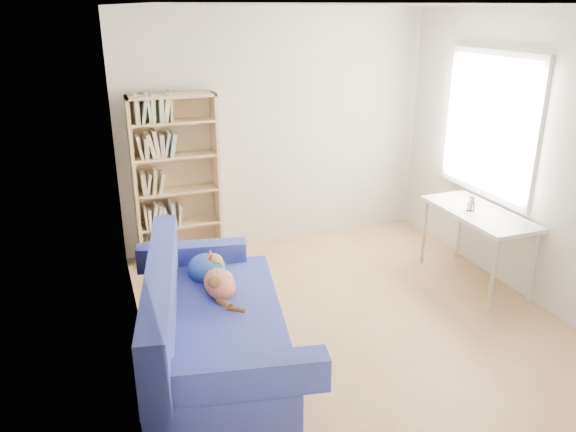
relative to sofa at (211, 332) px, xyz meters
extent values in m
plane|color=#AD804E|center=(1.31, 0.33, -0.36)|extent=(4.00, 4.00, 0.00)
cube|color=silver|center=(1.31, 2.33, 0.94)|extent=(3.50, 0.04, 2.60)
cube|color=silver|center=(1.31, -1.67, 0.94)|extent=(3.50, 0.04, 2.60)
cube|color=silver|center=(-0.44, 0.33, 0.94)|extent=(0.04, 4.00, 2.60)
cube|color=silver|center=(3.06, 0.33, 0.94)|extent=(0.04, 4.00, 2.60)
cube|color=white|center=(1.31, 0.33, 2.24)|extent=(3.50, 4.00, 0.04)
cube|color=white|center=(3.06, 0.93, 1.14)|extent=(0.01, 1.20, 1.30)
cube|color=navy|center=(0.04, -0.02, -0.12)|extent=(1.26, 2.08, 0.49)
cube|color=navy|center=(-0.33, -0.02, 0.36)|extent=(0.53, 1.94, 0.47)
cube|color=navy|center=(0.04, 0.87, 0.24)|extent=(0.93, 0.34, 0.22)
cube|color=navy|center=(0.04, -0.90, 0.24)|extent=(0.93, 0.34, 0.22)
cube|color=navy|center=(0.06, -0.02, 0.15)|extent=(1.21, 1.92, 0.05)
ellipsoid|color=#2F5499|center=(0.10, 0.56, 0.24)|extent=(0.30, 0.33, 0.23)
ellipsoid|color=#9D2B11|center=(0.13, 0.23, 0.26)|extent=(0.24, 0.43, 0.17)
ellipsoid|color=silver|center=(0.19, 0.35, 0.24)|extent=(0.14, 0.19, 0.11)
ellipsoid|color=#3E2511|center=(0.10, 0.18, 0.30)|extent=(0.14, 0.22, 0.08)
sphere|color=#9D2B11|center=(0.15, 0.53, 0.30)|extent=(0.15, 0.15, 0.15)
cone|color=#9D2B11|center=(0.13, 0.57, 0.37)|extent=(0.06, 0.07, 0.07)
cone|color=#9D2B11|center=(0.13, 0.49, 0.37)|extent=(0.06, 0.07, 0.07)
cylinder|color=#24B66D|center=(0.15, 0.45, 0.28)|extent=(0.12, 0.04, 0.12)
cylinder|color=#3E2511|center=(0.11, -0.02, 0.23)|extent=(0.10, 0.17, 0.06)
cube|color=tan|center=(-0.28, 2.17, 0.53)|extent=(0.03, 0.28, 1.77)
cube|color=tan|center=(0.58, 2.17, 0.53)|extent=(0.03, 0.28, 1.77)
cube|color=tan|center=(0.15, 2.17, 1.40)|extent=(0.89, 0.28, 0.03)
cube|color=tan|center=(0.15, 2.17, -0.34)|extent=(0.89, 0.28, 0.03)
cube|color=tan|center=(0.15, 2.30, 0.53)|extent=(0.89, 0.02, 1.77)
cube|color=white|center=(2.77, 0.60, 0.37)|extent=(0.55, 1.20, 0.04)
cylinder|color=silver|center=(2.99, 1.15, 0.00)|extent=(0.04, 0.04, 0.71)
cylinder|color=silver|center=(2.99, 0.05, 0.00)|extent=(0.04, 0.04, 0.71)
cylinder|color=silver|center=(2.55, 1.15, 0.00)|extent=(0.04, 0.04, 0.71)
cylinder|color=silver|center=(2.55, 0.05, 0.00)|extent=(0.04, 0.04, 0.71)
cylinder|color=white|center=(2.71, 0.65, 0.43)|extent=(0.08, 0.08, 0.09)
camera|label=1|loc=(-0.67, -3.52, 2.23)|focal=35.00mm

